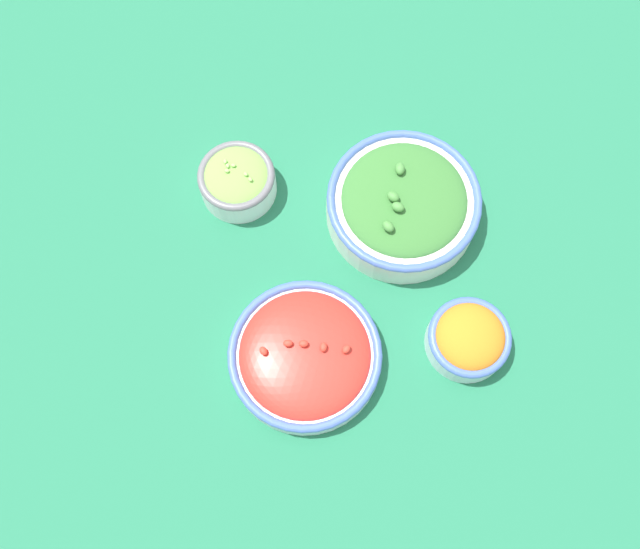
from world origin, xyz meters
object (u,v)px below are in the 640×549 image
bowl_broccoli (403,204)px  bowl_lettuce (237,180)px  bowl_carrots (469,339)px  bowl_cherry_tomatoes (305,355)px

bowl_broccoli → bowl_lettuce: bearing=-7.7°
bowl_broccoli → bowl_carrots: bowl_broccoli is taller
bowl_broccoli → bowl_cherry_tomatoes: size_ratio=1.06×
bowl_lettuce → bowl_cherry_tomatoes: size_ratio=0.54×
bowl_lettuce → bowl_carrots: bowl_lettuce is taller
bowl_broccoli → bowl_lettuce: bowl_broccoli is taller
bowl_lettuce → bowl_cherry_tomatoes: bearing=112.9°
bowl_broccoli → bowl_lettuce: (0.24, -0.03, -0.00)m
bowl_broccoli → bowl_cherry_tomatoes: 0.26m
bowl_broccoli → bowl_carrots: 0.21m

